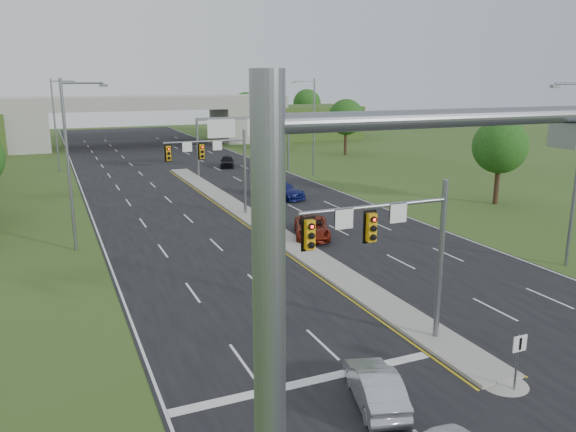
{
  "coord_description": "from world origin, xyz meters",
  "views": [
    {
      "loc": [
        -14.63,
        -17.92,
        10.94
      ],
      "look_at": [
        -1.81,
        11.89,
        3.0
      ],
      "focal_mm": 35.0,
      "sensor_mm": 36.0,
      "label": 1
    }
  ],
  "objects_px": {
    "car_far_a": "(312,227)",
    "car_far_c": "(227,161)",
    "overpass": "(139,124)",
    "signal_mast_far": "(218,160)",
    "car_silver": "(375,386)",
    "keep_right_sign": "(518,353)",
    "sign_gantry": "(243,129)",
    "signal_mast_near": "(397,241)",
    "car_far_b": "(280,190)"
  },
  "relations": [
    {
      "from": "car_far_a",
      "to": "overpass",
      "type": "bearing_deg",
      "value": 113.7
    },
    {
      "from": "car_far_c",
      "to": "car_far_a",
      "type": "bearing_deg",
      "value": -79.19
    },
    {
      "from": "keep_right_sign",
      "to": "sign_gantry",
      "type": "relative_size",
      "value": 0.19
    },
    {
      "from": "signal_mast_far",
      "to": "car_far_c",
      "type": "relative_size",
      "value": 1.69
    },
    {
      "from": "overpass",
      "to": "signal_mast_far",
      "type": "bearing_deg",
      "value": -92.35
    },
    {
      "from": "signal_mast_far",
      "to": "car_silver",
      "type": "height_order",
      "value": "signal_mast_far"
    },
    {
      "from": "signal_mast_near",
      "to": "sign_gantry",
      "type": "xyz_separation_m",
      "value": [
        8.95,
        44.99,
        0.51
      ]
    },
    {
      "from": "car_silver",
      "to": "car_far_c",
      "type": "xyz_separation_m",
      "value": [
        11.37,
        53.71,
        0.05
      ]
    },
    {
      "from": "signal_mast_near",
      "to": "car_far_b",
      "type": "bearing_deg",
      "value": 76.15
    },
    {
      "from": "sign_gantry",
      "to": "car_silver",
      "type": "distance_m",
      "value": 49.73
    },
    {
      "from": "keep_right_sign",
      "to": "car_far_c",
      "type": "xyz_separation_m",
      "value": [
        6.34,
        55.05,
        -0.79
      ]
    },
    {
      "from": "car_far_c",
      "to": "sign_gantry",
      "type": "bearing_deg",
      "value": -68.53
    },
    {
      "from": "car_silver",
      "to": "car_far_b",
      "type": "xyz_separation_m",
      "value": [
        10.17,
        33.16,
        0.14
      ]
    },
    {
      "from": "car_silver",
      "to": "car_far_a",
      "type": "relative_size",
      "value": 0.78
    },
    {
      "from": "signal_mast_near",
      "to": "keep_right_sign",
      "type": "relative_size",
      "value": 3.18
    },
    {
      "from": "car_silver",
      "to": "keep_right_sign",
      "type": "bearing_deg",
      "value": -178.78
    },
    {
      "from": "overpass",
      "to": "car_far_c",
      "type": "relative_size",
      "value": 19.3
    },
    {
      "from": "keep_right_sign",
      "to": "sign_gantry",
      "type": "xyz_separation_m",
      "value": [
        6.68,
        49.45,
        3.72
      ]
    },
    {
      "from": "sign_gantry",
      "to": "car_far_a",
      "type": "distance_m",
      "value": 29.02
    },
    {
      "from": "signal_mast_near",
      "to": "sign_gantry",
      "type": "relative_size",
      "value": 0.6
    },
    {
      "from": "car_silver",
      "to": "car_far_c",
      "type": "bearing_deg",
      "value": -85.83
    },
    {
      "from": "car_far_b",
      "to": "car_silver",
      "type": "bearing_deg",
      "value": -129.97
    },
    {
      "from": "sign_gantry",
      "to": "car_far_c",
      "type": "height_order",
      "value": "sign_gantry"
    },
    {
      "from": "car_far_a",
      "to": "car_far_c",
      "type": "height_order",
      "value": "car_far_c"
    },
    {
      "from": "car_far_c",
      "to": "keep_right_sign",
      "type": "bearing_deg",
      "value": -78.58
    },
    {
      "from": "signal_mast_near",
      "to": "car_far_b",
      "type": "xyz_separation_m",
      "value": [
        7.41,
        30.05,
        -3.91
      ]
    },
    {
      "from": "sign_gantry",
      "to": "car_silver",
      "type": "xyz_separation_m",
      "value": [
        -11.71,
        -48.11,
        -4.57
      ]
    },
    {
      "from": "overpass",
      "to": "car_silver",
      "type": "xyz_separation_m",
      "value": [
        -5.03,
        -83.19,
        -2.88
      ]
    },
    {
      "from": "signal_mast_far",
      "to": "car_far_a",
      "type": "relative_size",
      "value": 1.38
    },
    {
      "from": "signal_mast_near",
      "to": "keep_right_sign",
      "type": "xyz_separation_m",
      "value": [
        2.26,
        -4.45,
        -3.21
      ]
    },
    {
      "from": "car_silver",
      "to": "car_far_c",
      "type": "distance_m",
      "value": 54.9
    },
    {
      "from": "car_silver",
      "to": "car_far_b",
      "type": "distance_m",
      "value": 34.69
    },
    {
      "from": "signal_mast_near",
      "to": "sign_gantry",
      "type": "distance_m",
      "value": 45.88
    },
    {
      "from": "signal_mast_far",
      "to": "car_silver",
      "type": "xyz_separation_m",
      "value": [
        -2.76,
        -28.12,
        -4.05
      ]
    },
    {
      "from": "car_silver",
      "to": "car_far_a",
      "type": "xyz_separation_m",
      "value": [
        7.1,
        19.81,
        0.05
      ]
    },
    {
      "from": "overpass",
      "to": "car_far_c",
      "type": "distance_m",
      "value": 30.28
    },
    {
      "from": "signal_mast_far",
      "to": "car_far_b",
      "type": "relative_size",
      "value": 1.27
    },
    {
      "from": "signal_mast_far",
      "to": "car_far_b",
      "type": "distance_m",
      "value": 9.78
    },
    {
      "from": "overpass",
      "to": "keep_right_sign",
      "type": "bearing_deg",
      "value": -90.0
    },
    {
      "from": "sign_gantry",
      "to": "car_far_c",
      "type": "bearing_deg",
      "value": 93.48
    },
    {
      "from": "signal_mast_near",
      "to": "signal_mast_far",
      "type": "bearing_deg",
      "value": 90.0
    },
    {
      "from": "sign_gantry",
      "to": "car_far_b",
      "type": "distance_m",
      "value": 15.66
    },
    {
      "from": "sign_gantry",
      "to": "overpass",
      "type": "distance_m",
      "value": 35.75
    },
    {
      "from": "car_silver",
      "to": "car_far_a",
      "type": "distance_m",
      "value": 21.05
    },
    {
      "from": "signal_mast_near",
      "to": "overpass",
      "type": "height_order",
      "value": "overpass"
    },
    {
      "from": "car_far_b",
      "to": "car_far_a",
      "type": "bearing_deg",
      "value": -125.9
    },
    {
      "from": "keep_right_sign",
      "to": "overpass",
      "type": "height_order",
      "value": "overpass"
    },
    {
      "from": "keep_right_sign",
      "to": "sign_gantry",
      "type": "height_order",
      "value": "sign_gantry"
    },
    {
      "from": "signal_mast_near",
      "to": "car_far_c",
      "type": "xyz_separation_m",
      "value": [
        8.61,
        50.6,
        -4.0
      ]
    },
    {
      "from": "sign_gantry",
      "to": "overpass",
      "type": "xyz_separation_m",
      "value": [
        -6.68,
        35.08,
        -1.69
      ]
    }
  ]
}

